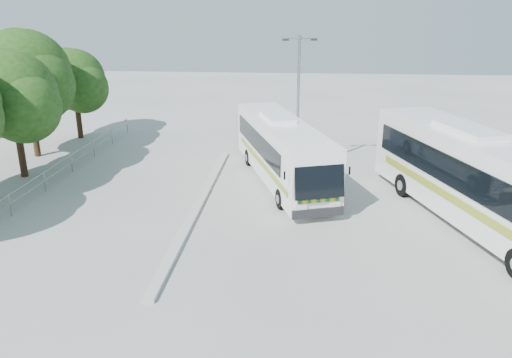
# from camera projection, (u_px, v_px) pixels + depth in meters

# --- Properties ---
(ground) EXTENTS (100.00, 100.00, 0.00)m
(ground) POSITION_uv_depth(u_px,v_px,m) (245.00, 224.00, 20.38)
(ground) COLOR #ADADA8
(ground) RESTS_ON ground
(kerb_divider) EXTENTS (0.40, 16.00, 0.15)m
(kerb_divider) POSITION_uv_depth(u_px,v_px,m) (199.00, 203.00, 22.43)
(kerb_divider) COLOR #B2B2AD
(kerb_divider) RESTS_ON ground
(railing) EXTENTS (0.06, 22.00, 1.00)m
(railing) POSITION_uv_depth(u_px,v_px,m) (54.00, 170.00, 24.73)
(railing) COLOR gray
(railing) RESTS_ON ground
(tree_far_c) EXTENTS (4.97, 4.69, 6.49)m
(tree_far_c) POSITION_uv_depth(u_px,v_px,m) (14.00, 95.00, 24.79)
(tree_far_c) COLOR #382314
(tree_far_c) RESTS_ON ground
(tree_far_d) EXTENTS (5.62, 5.30, 7.33)m
(tree_far_d) POSITION_uv_depth(u_px,v_px,m) (28.00, 74.00, 28.19)
(tree_far_d) COLOR #382314
(tree_far_d) RESTS_ON ground
(tree_far_e) EXTENTS (4.54, 4.28, 5.92)m
(tree_far_e) POSITION_uv_depth(u_px,v_px,m) (75.00, 80.00, 32.68)
(tree_far_e) COLOR #382314
(tree_far_e) RESTS_ON ground
(coach_main) EXTENTS (5.50, 11.16, 3.06)m
(coach_main) POSITION_uv_depth(u_px,v_px,m) (282.00, 150.00, 24.88)
(coach_main) COLOR white
(coach_main) RESTS_ON ground
(coach_adjacent) EXTENTS (6.34, 13.25, 3.63)m
(coach_adjacent) POSITION_uv_depth(u_px,v_px,m) (480.00, 179.00, 19.70)
(coach_adjacent) COLOR silver
(coach_adjacent) RESTS_ON ground
(lamppost) EXTENTS (1.73, 0.47, 7.11)m
(lamppost) POSITION_uv_depth(u_px,v_px,m) (298.00, 99.00, 25.65)
(lamppost) COLOR gray
(lamppost) RESTS_ON ground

